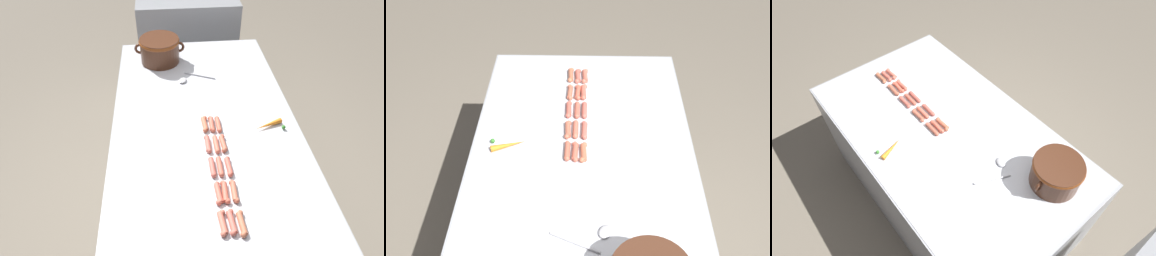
# 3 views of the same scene
# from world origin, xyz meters

# --- Properties ---
(ground_plane) EXTENTS (20.00, 20.00, 0.00)m
(ground_plane) POSITION_xyz_m (0.00, 0.00, 0.00)
(ground_plane) COLOR #756B5B
(griddle_counter) EXTENTS (1.08, 1.91, 0.86)m
(griddle_counter) POSITION_xyz_m (0.00, 0.00, 0.43)
(griddle_counter) COLOR #9EA0A5
(griddle_counter) RESTS_ON ground_plane
(hot_dog_0) EXTENTS (0.04, 0.13, 0.03)m
(hot_dog_0) POSITION_xyz_m (-0.01, -0.70, 0.87)
(hot_dog_0) COLOR #C76450
(hot_dog_0) RESTS_ON griddle_counter
(hot_dog_1) EXTENTS (0.03, 0.13, 0.03)m
(hot_dog_1) POSITION_xyz_m (-0.00, -0.55, 0.87)
(hot_dog_1) COLOR #CE5F4C
(hot_dog_1) RESTS_ON griddle_counter
(hot_dog_2) EXTENTS (0.03, 0.13, 0.03)m
(hot_dog_2) POSITION_xyz_m (-0.01, -0.39, 0.87)
(hot_dog_2) COLOR #C45D4F
(hot_dog_2) RESTS_ON griddle_counter
(hot_dog_3) EXTENTS (0.03, 0.13, 0.03)m
(hot_dog_3) POSITION_xyz_m (-0.01, -0.22, 0.87)
(hot_dog_3) COLOR #C15E4F
(hot_dog_3) RESTS_ON griddle_counter
(hot_dog_4) EXTENTS (0.03, 0.13, 0.03)m
(hot_dog_4) POSITION_xyz_m (-0.01, -0.06, 0.87)
(hot_dog_4) COLOR #C76547
(hot_dog_4) RESTS_ON griddle_counter
(hot_dog_5) EXTENTS (0.03, 0.13, 0.03)m
(hot_dog_5) POSITION_xyz_m (0.03, -0.70, 0.87)
(hot_dog_5) COLOR #C75F4F
(hot_dog_5) RESTS_ON griddle_counter
(hot_dog_6) EXTENTS (0.03, 0.13, 0.03)m
(hot_dog_6) POSITION_xyz_m (0.03, -0.54, 0.87)
(hot_dog_6) COLOR #CB5D48
(hot_dog_6) RESTS_ON griddle_counter
(hot_dog_7) EXTENTS (0.03, 0.13, 0.03)m
(hot_dog_7) POSITION_xyz_m (0.03, -0.39, 0.87)
(hot_dog_7) COLOR #C45E4A
(hot_dog_7) RESTS_ON griddle_counter
(hot_dog_8) EXTENTS (0.03, 0.13, 0.03)m
(hot_dog_8) POSITION_xyz_m (0.04, -0.23, 0.87)
(hot_dog_8) COLOR #CD654F
(hot_dog_8) RESTS_ON griddle_counter
(hot_dog_9) EXTENTS (0.03, 0.13, 0.03)m
(hot_dog_9) POSITION_xyz_m (0.03, -0.06, 0.87)
(hot_dog_9) COLOR #C85F49
(hot_dog_9) RESTS_ON griddle_counter
(hot_dog_10) EXTENTS (0.03, 0.13, 0.03)m
(hot_dog_10) POSITION_xyz_m (0.08, -0.71, 0.87)
(hot_dog_10) COLOR #C06647
(hot_dog_10) RESTS_ON griddle_counter
(hot_dog_11) EXTENTS (0.03, 0.13, 0.03)m
(hot_dog_11) POSITION_xyz_m (0.07, -0.54, 0.87)
(hot_dog_11) COLOR #C5644A
(hot_dog_11) RESTS_ON griddle_counter
(hot_dog_12) EXTENTS (0.03, 0.13, 0.03)m
(hot_dog_12) POSITION_xyz_m (0.08, -0.39, 0.87)
(hot_dog_12) COLOR #CE5B4B
(hot_dog_12) RESTS_ON griddle_counter
(hot_dog_13) EXTENTS (0.03, 0.13, 0.03)m
(hot_dog_13) POSITION_xyz_m (0.07, -0.22, 0.87)
(hot_dog_13) COLOR #C76149
(hot_dog_13) RESTS_ON griddle_counter
(hot_dog_14) EXTENTS (0.03, 0.13, 0.03)m
(hot_dog_14) POSITION_xyz_m (0.07, -0.07, 0.87)
(hot_dog_14) COLOR #C15E48
(hot_dog_14) RESTS_ON griddle_counter
(bean_pot) EXTENTS (0.36, 0.29, 0.18)m
(bean_pot) POSITION_xyz_m (-0.24, 0.68, 0.96)
(bean_pot) COLOR #472616
(bean_pot) RESTS_ON griddle_counter
(serving_spoon) EXTENTS (0.26, 0.15, 0.02)m
(serving_spoon) POSITION_xyz_m (-0.06, 0.42, 0.87)
(serving_spoon) COLOR #B7B7BC
(serving_spoon) RESTS_ON griddle_counter
(carrot) EXTENTS (0.18, 0.09, 0.03)m
(carrot) POSITION_xyz_m (0.36, -0.10, 0.87)
(carrot) COLOR orange
(carrot) RESTS_ON griddle_counter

